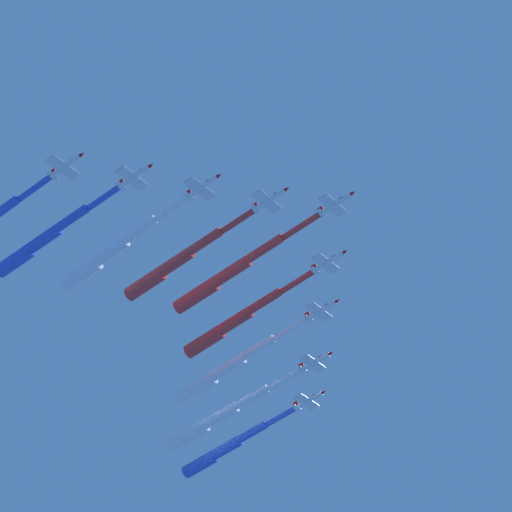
{
  "coord_description": "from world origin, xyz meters",
  "views": [
    {
      "loc": [
        21.89,
        145.97,
        -21.2
      ],
      "look_at": [
        0.0,
        0.0,
        187.73
      ],
      "focal_mm": 76.69,
      "sensor_mm": 36.0,
      "label": 1
    }
  ],
  "objects": [
    {
      "name": "jet_starboard_outer",
      "position": [
        49.17,
        -2.13,
        187.07
      ],
      "size": [
        35.15,
        36.74,
        4.33
      ],
      "color": "silver"
    },
    {
      "name": "jet_port_mid",
      "position": [
        2.1,
        -35.78,
        188.02
      ],
      "size": [
        36.71,
        39.7,
        4.3
      ],
      "color": "silver"
    },
    {
      "name": "jet_starboard_mid",
      "position": [
        33.72,
        -3.42,
        187.01
      ],
      "size": [
        34.81,
        38.12,
        4.38
      ],
      "color": "silver"
    },
    {
      "name": "jet_port_outer",
      "position": [
        1.98,
        -51.19,
        186.54
      ],
      "size": [
        38.43,
        39.99,
        4.38
      ],
      "color": "silver"
    },
    {
      "name": "jet_lead",
      "position": [
        5.4,
        -6.28,
        188.37
      ],
      "size": [
        38.18,
        41.14,
        4.33
      ],
      "color": "silver"
    },
    {
      "name": "jet_starboard_inner",
      "position": [
        18.49,
        -3.37,
        185.81
      ],
      "size": [
        34.87,
        37.35,
        4.32
      ],
      "color": "silver"
    },
    {
      "name": "jet_port_inner",
      "position": [
        2.32,
        -19.69,
        187.0
      ],
      "size": [
        35.27,
        38.41,
        4.37
      ],
      "color": "silver"
    },
    {
      "name": "jet_trail_port",
      "position": [
        -1.74,
        -64.64,
        188.93
      ],
      "size": [
        34.45,
        37.31,
        4.31
      ],
      "color": "silver"
    }
  ]
}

